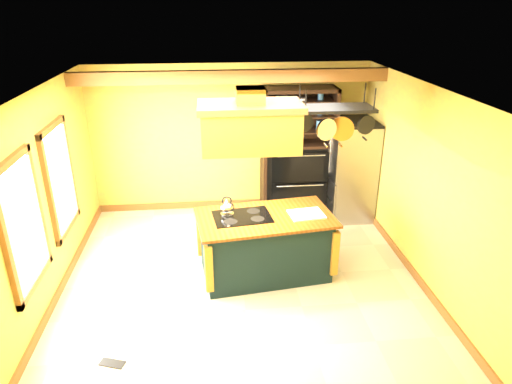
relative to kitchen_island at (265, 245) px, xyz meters
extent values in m
plane|color=beige|center=(-0.35, -0.10, -0.47)|extent=(5.00, 5.00, 0.00)
plane|color=white|center=(-0.35, -0.10, 2.23)|extent=(5.00, 5.00, 0.00)
cube|color=#BB9144|center=(-0.35, 2.40, 0.88)|extent=(5.00, 0.02, 2.70)
cube|color=#BB9144|center=(-0.35, -2.60, 0.88)|extent=(5.00, 0.02, 2.70)
cube|color=#BB9144|center=(-2.85, -0.10, 0.88)|extent=(0.02, 5.00, 2.70)
cube|color=#BB9144|center=(2.15, -0.10, 0.88)|extent=(0.02, 5.00, 2.70)
cube|color=brown|center=(-0.35, 1.60, 2.12)|extent=(5.00, 0.15, 0.20)
cube|color=brown|center=(-2.82, -0.90, 0.93)|extent=(0.06, 1.06, 1.56)
cube|color=white|center=(-2.79, -0.90, 0.93)|extent=(0.02, 0.85, 1.34)
cube|color=brown|center=(-2.82, 0.50, 0.93)|extent=(0.06, 1.06, 1.56)
cube|color=white|center=(-2.79, 0.50, 0.93)|extent=(0.02, 0.85, 1.34)
cube|color=black|center=(0.00, 0.00, -0.03)|extent=(1.84, 1.16, 0.88)
cube|color=brown|center=(0.00, 0.00, 0.43)|extent=(2.01, 1.28, 0.04)
cube|color=black|center=(-0.32, 0.01, 0.46)|extent=(0.85, 0.64, 0.01)
ellipsoid|color=silver|center=(-0.52, 0.11, 0.56)|extent=(0.20, 0.20, 0.16)
cube|color=white|center=(0.58, -0.01, 0.46)|extent=(0.51, 0.42, 0.02)
cube|color=#A8812A|center=(-0.20, 0.00, 1.69)|extent=(1.25, 0.67, 0.53)
cube|color=brown|center=(-0.20, 0.00, 2.00)|extent=(1.32, 0.75, 0.08)
cube|color=#A8812A|center=(-0.20, 0.00, 2.09)|extent=(0.35, 0.35, 0.27)
cube|color=black|center=(0.90, 0.00, 1.95)|extent=(0.97, 0.48, 0.04)
cylinder|color=black|center=(0.47, -0.19, 2.09)|extent=(0.02, 0.02, 0.28)
cylinder|color=black|center=(1.34, 0.19, 2.09)|extent=(0.02, 0.02, 0.28)
cylinder|color=black|center=(0.52, 0.10, 1.75)|extent=(0.25, 0.04, 0.25)
cylinder|color=silver|center=(0.77, -0.10, 1.70)|extent=(0.29, 0.04, 0.29)
cylinder|color=#A46529|center=(1.03, 0.10, 1.65)|extent=(0.33, 0.04, 0.33)
cylinder|color=black|center=(1.29, -0.10, 1.75)|extent=(0.25, 0.04, 0.25)
cube|color=#96989E|center=(1.77, 1.80, 0.40)|extent=(0.73, 0.89, 1.75)
cube|color=#96989E|center=(1.39, 1.57, 0.79)|extent=(0.03, 0.43, 0.94)
cube|color=#96989E|center=(1.39, 2.02, 0.79)|extent=(0.03, 0.43, 0.94)
cube|color=#96989E|center=(1.39, 1.80, -0.07)|extent=(0.03, 0.86, 0.73)
cube|color=black|center=(1.77, 1.80, -0.44)|extent=(0.69, 0.85, 0.06)
cube|color=black|center=(0.85, 2.35, 0.69)|extent=(1.31, 0.06, 2.31)
cube|color=black|center=(0.23, 2.10, 0.69)|extent=(0.06, 0.55, 2.31)
cube|color=black|center=(1.47, 2.10, 0.69)|extent=(0.06, 0.55, 2.31)
cube|color=black|center=(0.85, 2.10, 0.84)|extent=(1.31, 0.55, 0.05)
cube|color=black|center=(0.85, 2.13, 0.21)|extent=(1.19, 0.45, 1.25)
cube|color=black|center=(0.85, 1.80, 0.49)|extent=(1.02, 0.04, 0.55)
cube|color=black|center=(0.85, 1.80, -0.07)|extent=(1.02, 0.04, 0.50)
cube|color=black|center=(0.85, 2.10, 1.09)|extent=(1.19, 0.49, 0.02)
cube|color=black|center=(0.85, 2.10, 1.36)|extent=(1.19, 0.49, 0.02)
cube|color=black|center=(0.85, 2.10, 1.62)|extent=(1.19, 0.49, 0.03)
cylinder|color=white|center=(0.53, 2.05, 1.14)|extent=(0.22, 0.22, 0.07)
cylinder|color=teal|center=(1.20, 2.05, 1.46)|extent=(0.10, 0.10, 0.17)
cube|color=black|center=(-1.89, -1.63, -0.46)|extent=(0.30, 0.20, 0.01)
camera|label=1|loc=(-0.70, -5.66, 3.25)|focal=32.00mm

